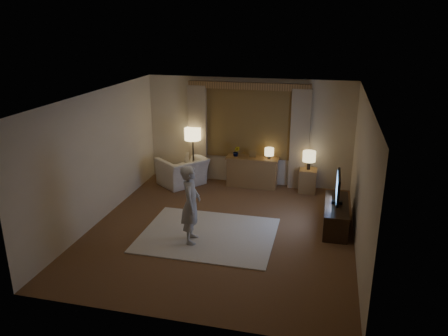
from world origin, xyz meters
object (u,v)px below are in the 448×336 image
(sideboard, at_px, (252,173))
(side_table, at_px, (308,181))
(armchair, at_px, (183,171))
(tv_stand, at_px, (336,215))
(person, at_px, (191,204))

(sideboard, xyz_separation_m, side_table, (1.34, -0.05, -0.07))
(sideboard, relative_size, armchair, 1.14)
(side_table, distance_m, tv_stand, 1.89)
(armchair, xyz_separation_m, person, (1.11, -2.77, 0.41))
(side_table, relative_size, person, 0.38)
(side_table, bearing_deg, tv_stand, -69.96)
(person, bearing_deg, side_table, -42.44)
(person, bearing_deg, tv_stand, -74.25)
(side_table, bearing_deg, armchair, -175.55)
(armchair, relative_size, tv_stand, 0.75)
(sideboard, bearing_deg, armchair, -170.39)
(armchair, bearing_deg, side_table, 132.35)
(side_table, height_order, person, person)
(sideboard, height_order, armchair, sideboard)
(armchair, distance_m, side_table, 3.04)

